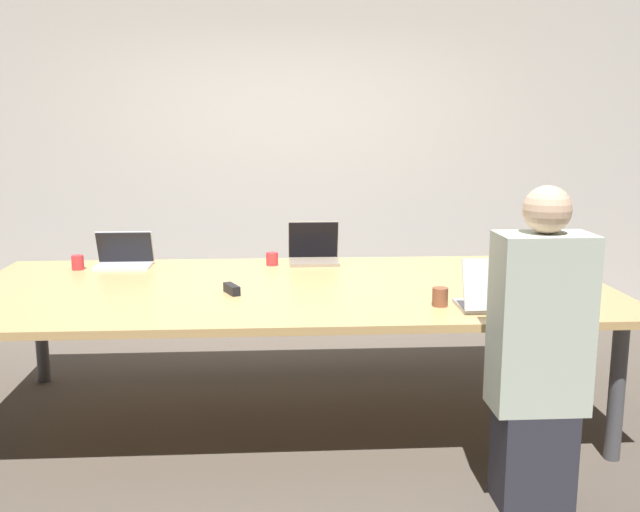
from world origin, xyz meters
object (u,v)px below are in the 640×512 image
person_near_right (539,356)px  laptop_near_right (494,295)px  laptop_far_center (314,251)px  stapler (232,289)px  laptop_far_left (124,257)px  cup_far_left (78,262)px  cup_near_right (440,297)px  cup_far_center (272,259)px

person_near_right → laptop_near_right: bearing=-82.3°
person_near_right → laptop_far_center: bearing=-62.9°
person_near_right → stapler: bearing=-32.7°
laptop_far_left → cup_far_left: bearing=-164.1°
laptop_near_right → person_near_right: (0.06, -0.46, -0.16)m
laptop_near_right → cup_far_left: laptop_near_right is taller
cup_near_right → laptop_far_left: size_ratio=0.27×
laptop_far_center → laptop_far_left: (-1.21, -0.07, -0.01)m
laptop_far_center → cup_near_right: bearing=-63.9°
laptop_far_center → stapler: (-0.49, -0.84, -0.05)m
laptop_far_center → laptop_near_right: bearing=-57.1°
person_near_right → cup_far_center: 2.00m
person_near_right → laptop_far_left: size_ratio=4.06×
laptop_far_left → stapler: laptop_far_left is taller
cup_near_right → cup_far_left: 2.29m
laptop_near_right → cup_far_center: 1.60m
laptop_near_right → stapler: size_ratio=2.17×
cup_far_center → stapler: bearing=-105.7°
person_near_right → laptop_far_left: person_near_right is taller
laptop_far_left → stapler: (0.73, -0.77, -0.04)m
person_near_right → stapler: 1.62m
laptop_far_center → cup_far_left: bearing=-174.2°
laptop_near_right → cup_near_right: (-0.25, 0.09, -0.03)m
cup_near_right → cup_far_left: size_ratio=1.02×
person_near_right → cup_far_left: size_ratio=15.57×
person_near_right → cup_far_center: size_ratio=17.18×
stapler → cup_far_left: bearing=121.2°
cup_near_right → cup_far_left: bearing=153.6°
laptop_near_right → cup_near_right: laptop_near_right is taller
laptop_far_left → stapler: size_ratio=2.26×
person_near_right → laptop_far_left: (-2.09, 1.64, 0.15)m
cup_near_right → stapler: bearing=162.9°
cup_near_right → stapler: 1.11m
cup_far_center → cup_far_left: size_ratio=0.91×
cup_far_left → laptop_far_center: bearing=5.8°
laptop_far_center → cup_far_left: size_ratio=3.59×
laptop_far_center → laptop_far_left: laptop_far_center is taller
laptop_far_center → person_near_right: bearing=-62.9°
laptop_near_right → cup_far_center: size_ratio=4.06×
laptop_near_right → laptop_far_left: bearing=-30.3°
person_near_right → laptop_far_center: (-0.88, 1.72, 0.16)m
stapler → cup_far_center: bearing=50.3°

